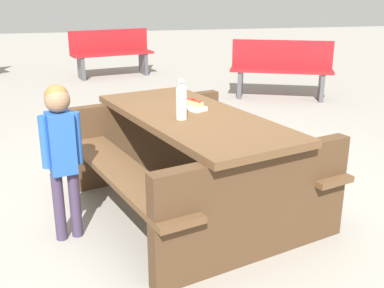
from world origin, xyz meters
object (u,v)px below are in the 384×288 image
(park_bench_near, at_px, (281,68))
(soda_bottle, at_px, (181,101))
(hotdog_tray, at_px, (194,106))
(picnic_table, at_px, (192,154))
(park_bench_mid, at_px, (111,52))
(child_in_coat, at_px, (61,143))

(park_bench_near, bearing_deg, soda_bottle, 147.57)
(hotdog_tray, bearing_deg, picnic_table, 160.79)
(hotdog_tray, distance_m, park_bench_mid, 5.66)
(picnic_table, xyz_separation_m, soda_bottle, (-0.11, 0.10, 0.43))
(child_in_coat, distance_m, park_bench_near, 4.73)
(picnic_table, height_order, park_bench_near, park_bench_near)
(hotdog_tray, distance_m, child_in_coat, 1.01)
(park_bench_near, bearing_deg, park_bench_mid, 45.21)
(soda_bottle, bearing_deg, park_bench_near, -32.43)
(park_bench_mid, bearing_deg, child_in_coat, 173.86)
(soda_bottle, xyz_separation_m, park_bench_near, (3.50, -2.23, -0.43))
(park_bench_near, bearing_deg, child_in_coat, 140.11)
(soda_bottle, relative_size, hotdog_tray, 1.30)
(picnic_table, xyz_separation_m, park_bench_mid, (5.77, 0.26, 0.00))
(park_bench_mid, bearing_deg, soda_bottle, -178.44)
(soda_bottle, relative_size, child_in_coat, 0.26)
(child_in_coat, xyz_separation_m, park_bench_near, (3.63, -3.03, -0.22))
(picnic_table, distance_m, park_bench_mid, 5.77)
(hotdog_tray, xyz_separation_m, child_in_coat, (-0.35, 0.95, -0.11))
(park_bench_mid, bearing_deg, park_bench_near, -134.79)
(child_in_coat, height_order, park_bench_mid, child_in_coat)
(park_bench_near, bearing_deg, picnic_table, 147.92)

